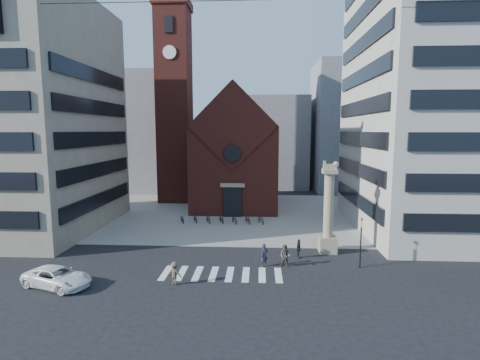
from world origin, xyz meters
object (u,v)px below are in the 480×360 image
traffic_light (361,241)px  pedestrian_0 (264,255)px  pedestrian_1 (285,256)px  pedestrian_2 (299,249)px  white_car (57,277)px  lion_column (328,216)px  scooter_0 (182,219)px

traffic_light → pedestrian_0: traffic_light is taller
pedestrian_1 → pedestrian_2: size_ratio=1.12×
traffic_light → white_car: traffic_light is taller
pedestrian_2 → traffic_light: bearing=-94.4°
white_car → pedestrian_1: 17.73m
lion_column → traffic_light: 4.62m
lion_column → pedestrian_0: (-6.02, -4.12, -2.47)m
pedestrian_0 → white_car: bearing=160.1°
lion_column → pedestrian_0: size_ratio=4.38×
lion_column → traffic_light: size_ratio=2.02×
lion_column → pedestrian_2: lion_column is taller
lion_column → pedestrian_2: (-2.91, -1.82, -2.59)m
traffic_light → white_car: 23.88m
lion_column → scooter_0: size_ratio=4.51×
lion_column → pedestrian_0: bearing=-145.6°
white_car → scooter_0: 20.13m
lion_column → traffic_light: bearing=-63.5°
lion_column → scooter_0: (-16.03, 10.35, -2.90)m
pedestrian_1 → pedestrian_2: pedestrian_1 is taller
lion_column → pedestrian_1: (-4.26, -4.14, -2.49)m
traffic_light → scooter_0: size_ratio=2.24×
pedestrian_1 → lion_column: bearing=71.2°
pedestrian_0 → pedestrian_1: bearing=-38.8°
traffic_light → pedestrian_2: 5.55m
pedestrian_2 → scooter_0: pedestrian_2 is taller
lion_column → white_car: (-21.29, -9.09, -2.74)m
white_car → pedestrian_1: pedestrian_1 is taller
pedestrian_0 → pedestrian_2: size_ratio=1.15×
pedestrian_0 → pedestrian_1: pedestrian_0 is taller
pedestrian_0 → pedestrian_1: 1.76m
white_car → traffic_light: bearing=-59.8°
pedestrian_0 → pedestrian_1: (1.75, -0.03, -0.03)m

